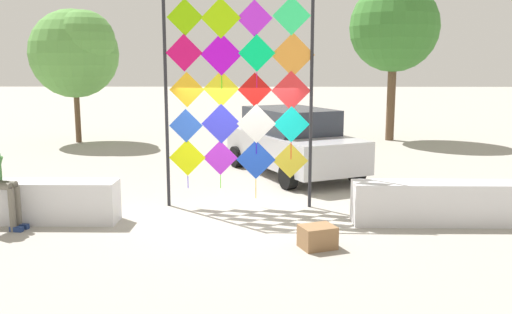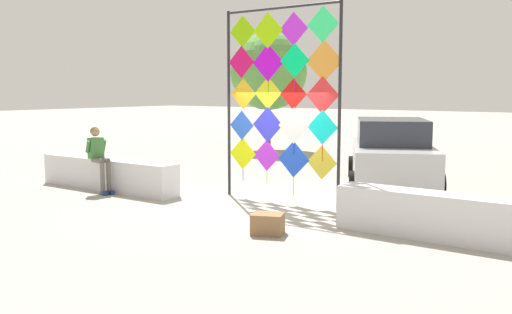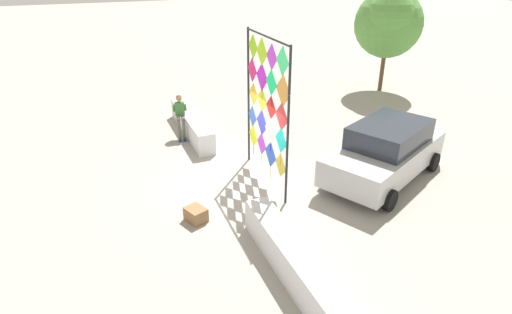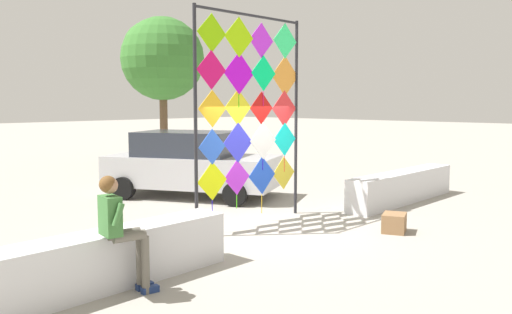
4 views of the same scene
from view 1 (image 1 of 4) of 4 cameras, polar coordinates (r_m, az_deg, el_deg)
name	(u,v)px [view 1 (image 1 of 4)]	position (r m, az deg, el deg)	size (l,w,h in m)	color
ground	(236,216)	(10.81, -2.13, -6.24)	(120.00, 120.00, 0.00)	#9E998E
plaza_ledge_right	(473,203)	(10.98, 21.87, -4.55)	(4.50, 0.61, 0.80)	silver
kite_display_rack	(239,87)	(11.15, -1.77, 7.38)	(3.08, 0.13, 4.41)	#232328
parked_car	(292,141)	(14.76, 3.82, 1.70)	(3.80, 5.01, 1.79)	#B7B7BC
cardboard_box_large	(318,237)	(9.02, 6.50, -8.36)	(0.55, 0.44, 0.37)	olive
tree_broadleaf	(77,52)	(21.61, -18.34, 10.47)	(3.29, 3.29, 4.99)	brown
tree_far_right	(393,25)	(22.04, 14.23, 13.34)	(3.41, 3.59, 6.06)	brown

